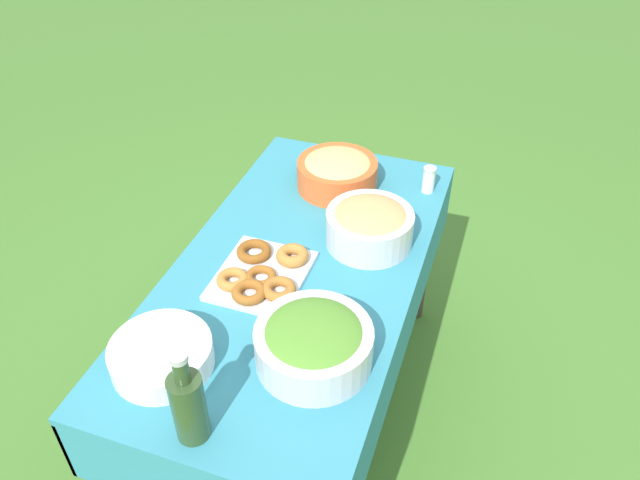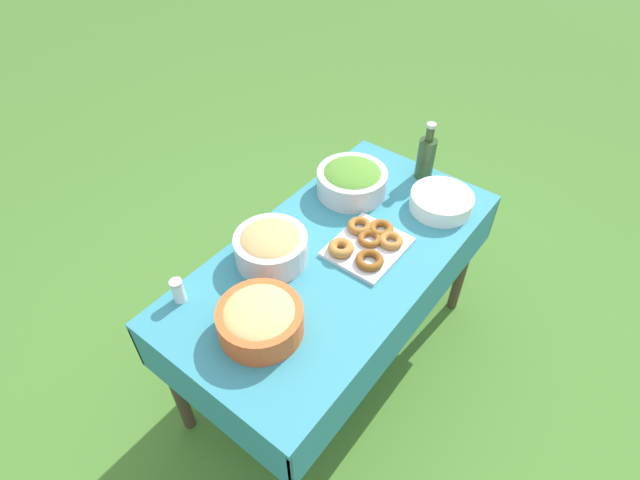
{
  "view_description": "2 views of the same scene",
  "coord_description": "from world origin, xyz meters",
  "px_view_note": "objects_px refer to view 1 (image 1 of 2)",
  "views": [
    {
      "loc": [
        -1.33,
        -0.53,
        1.99
      ],
      "look_at": [
        0.02,
        -0.07,
        0.84
      ],
      "focal_mm": 35.0,
      "sensor_mm": 36.0,
      "label": 1
    },
    {
      "loc": [
        1.1,
        0.77,
        2.1
      ],
      "look_at": [
        0.07,
        -0.03,
        0.85
      ],
      "focal_mm": 28.0,
      "sensor_mm": 36.0,
      "label": 2
    }
  ],
  "objects_px": {
    "salad_bowl": "(314,342)",
    "bread_bowl": "(370,225)",
    "plate_stack": "(162,355)",
    "pasta_bowl": "(337,172)",
    "donut_platter": "(262,274)",
    "olive_oil_bottle": "(188,404)"
  },
  "relations": [
    {
      "from": "bread_bowl",
      "to": "plate_stack",
      "type": "bearing_deg",
      "value": 151.11
    },
    {
      "from": "salad_bowl",
      "to": "bread_bowl",
      "type": "bearing_deg",
      "value": -0.38
    },
    {
      "from": "salad_bowl",
      "to": "plate_stack",
      "type": "bearing_deg",
      "value": 111.42
    },
    {
      "from": "pasta_bowl",
      "to": "olive_oil_bottle",
      "type": "relative_size",
      "value": 1.05
    },
    {
      "from": "salad_bowl",
      "to": "donut_platter",
      "type": "xyz_separation_m",
      "value": [
        0.24,
        0.25,
        -0.05
      ]
    },
    {
      "from": "salad_bowl",
      "to": "plate_stack",
      "type": "relative_size",
      "value": 1.16
    },
    {
      "from": "donut_platter",
      "to": "bread_bowl",
      "type": "height_order",
      "value": "bread_bowl"
    },
    {
      "from": "donut_platter",
      "to": "plate_stack",
      "type": "height_order",
      "value": "plate_stack"
    },
    {
      "from": "salad_bowl",
      "to": "donut_platter",
      "type": "relative_size",
      "value": 0.95
    },
    {
      "from": "salad_bowl",
      "to": "olive_oil_bottle",
      "type": "relative_size",
      "value": 1.12
    },
    {
      "from": "pasta_bowl",
      "to": "bread_bowl",
      "type": "bearing_deg",
      "value": -144.32
    },
    {
      "from": "pasta_bowl",
      "to": "bread_bowl",
      "type": "height_order",
      "value": "bread_bowl"
    },
    {
      "from": "olive_oil_bottle",
      "to": "bread_bowl",
      "type": "bearing_deg",
      "value": -13.37
    },
    {
      "from": "bread_bowl",
      "to": "salad_bowl",
      "type": "bearing_deg",
      "value": 179.62
    },
    {
      "from": "plate_stack",
      "to": "pasta_bowl",
      "type": "bearing_deg",
      "value": -10.4
    },
    {
      "from": "salad_bowl",
      "to": "plate_stack",
      "type": "distance_m",
      "value": 0.39
    },
    {
      "from": "pasta_bowl",
      "to": "plate_stack",
      "type": "xyz_separation_m",
      "value": [
        -0.92,
        0.17,
        -0.03
      ]
    },
    {
      "from": "plate_stack",
      "to": "olive_oil_bottle",
      "type": "height_order",
      "value": "olive_oil_bottle"
    },
    {
      "from": "salad_bowl",
      "to": "pasta_bowl",
      "type": "distance_m",
      "value": 0.8
    },
    {
      "from": "donut_platter",
      "to": "olive_oil_bottle",
      "type": "distance_m",
      "value": 0.55
    },
    {
      "from": "pasta_bowl",
      "to": "donut_platter",
      "type": "xyz_separation_m",
      "value": [
        -0.54,
        0.06,
        -0.04
      ]
    },
    {
      "from": "donut_platter",
      "to": "plate_stack",
      "type": "xyz_separation_m",
      "value": [
        -0.38,
        0.11,
        0.01
      ]
    }
  ]
}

